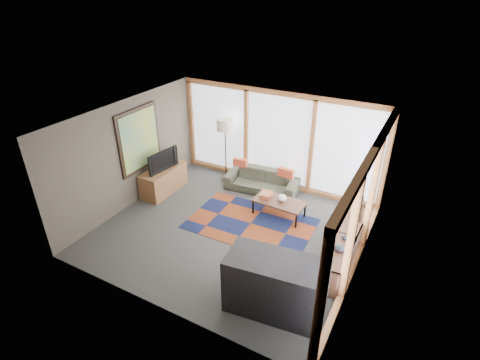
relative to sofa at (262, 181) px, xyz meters
The scene contains 17 objects.
ground 1.98m from the sofa, 84.36° to the right, with size 5.50×5.50×0.00m, color #323230.
room_envelope 2.00m from the sofa, 63.68° to the right, with size 5.52×5.02×2.62m.
rug 1.60m from the sofa, 73.32° to the right, with size 2.78×1.79×0.01m, color maroon.
sofa is the anchor object (origin of this frame).
pillow_left 0.75m from the sofa, behind, with size 0.38×0.11×0.21m, color #B43F24.
pillow_right 0.76m from the sofa, ahead, with size 0.41×0.12×0.23m, color #B43F24.
floor_lamp 1.30m from the sofa, behind, with size 0.44×0.44×1.76m, color black, non-canonical shape.
coffee_table 1.24m from the sofa, 45.20° to the right, with size 1.19×0.59×0.40m, color #381E13, non-canonical shape.
book_stack 1.01m from the sofa, 58.55° to the right, with size 0.25×0.31×0.10m, color #984C29.
vase 1.29m from the sofa, 42.84° to the right, with size 0.20×0.20×0.18m, color silver.
bookshelf 3.11m from the sofa, 32.61° to the right, with size 0.43×2.36×0.59m, color #381E13, non-canonical shape.
bowl_a 3.47m from the sofa, 40.06° to the right, with size 0.21×0.21×0.11m, color black.
bowl_b 3.25m from the sofa, 34.72° to the right, with size 0.16×0.16×0.08m, color black.
shelf_picture 2.93m from the sofa, 19.47° to the right, with size 0.04×0.33×0.43m, color black.
tv_console 2.57m from the sofa, 150.35° to the right, with size 0.55×1.32×0.66m, color brown.
television 2.66m from the sofa, 149.65° to the right, with size 0.94×0.12×0.54m, color black.
bar_counter 4.04m from the sofa, 61.20° to the right, with size 1.65×0.77×1.04m, color black.
Camera 1 is at (3.41, -5.89, 5.02)m, focal length 28.00 mm.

